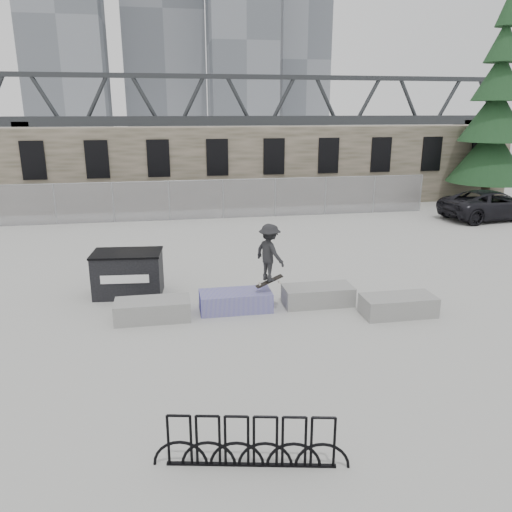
{
  "coord_description": "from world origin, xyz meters",
  "views": [
    {
      "loc": [
        -2.81,
        -12.89,
        5.46
      ],
      "look_at": [
        -0.33,
        0.98,
        1.3
      ],
      "focal_mm": 35.0,
      "sensor_mm": 36.0,
      "label": 1
    }
  ],
  "objects_px": {
    "spruce_tree": "(494,122)",
    "planter_far_left": "(153,309)",
    "dumpster": "(128,273)",
    "bike_rack": "(251,442)",
    "planter_offset": "(398,305)",
    "suv": "(492,205)",
    "planter_center_left": "(236,300)",
    "planter_center_right": "(318,294)",
    "skateboarder": "(270,253)"
  },
  "relations": [
    {
      "from": "dumpster",
      "to": "planter_center_right",
      "type": "bearing_deg",
      "value": -12.82
    },
    {
      "from": "planter_far_left",
      "to": "planter_center_right",
      "type": "distance_m",
      "value": 4.71
    },
    {
      "from": "bike_rack",
      "to": "dumpster",
      "type": "bearing_deg",
      "value": 106.22
    },
    {
      "from": "planter_offset",
      "to": "planter_center_right",
      "type": "bearing_deg",
      "value": 149.54
    },
    {
      "from": "planter_far_left",
      "to": "dumpster",
      "type": "bearing_deg",
      "value": 110.04
    },
    {
      "from": "dumpster",
      "to": "spruce_tree",
      "type": "distance_m",
      "value": 22.99
    },
    {
      "from": "planter_center_right",
      "to": "planter_offset",
      "type": "distance_m",
      "value": 2.26
    },
    {
      "from": "planter_offset",
      "to": "bike_rack",
      "type": "distance_m",
      "value": 7.29
    },
    {
      "from": "planter_center_right",
      "to": "spruce_tree",
      "type": "xyz_separation_m",
      "value": [
        14.12,
        13.14,
        4.47
      ]
    },
    {
      "from": "suv",
      "to": "dumpster",
      "type": "bearing_deg",
      "value": 107.37
    },
    {
      "from": "planter_center_left",
      "to": "planter_center_right",
      "type": "distance_m",
      "value": 2.41
    },
    {
      "from": "planter_center_left",
      "to": "planter_center_right",
      "type": "height_order",
      "value": "same"
    },
    {
      "from": "dumpster",
      "to": "bike_rack",
      "type": "height_order",
      "value": "dumpster"
    },
    {
      "from": "planter_offset",
      "to": "planter_far_left",
      "type": "bearing_deg",
      "value": 172.49
    },
    {
      "from": "planter_center_right",
      "to": "dumpster",
      "type": "distance_m",
      "value": 5.74
    },
    {
      "from": "dumpster",
      "to": "suv",
      "type": "bearing_deg",
      "value": 29.55
    },
    {
      "from": "planter_center_right",
      "to": "suv",
      "type": "distance_m",
      "value": 15.66
    },
    {
      "from": "planter_center_right",
      "to": "spruce_tree",
      "type": "height_order",
      "value": "spruce_tree"
    },
    {
      "from": "dumpster",
      "to": "planter_far_left",
      "type": "bearing_deg",
      "value": -64.64
    },
    {
      "from": "spruce_tree",
      "to": "planter_far_left",
      "type": "bearing_deg",
      "value": -144.53
    },
    {
      "from": "spruce_tree",
      "to": "dumpster",
      "type": "bearing_deg",
      "value": -149.87
    },
    {
      "from": "planter_center_left",
      "to": "skateboarder",
      "type": "distance_m",
      "value": 1.67
    },
    {
      "from": "skateboarder",
      "to": "bike_rack",
      "type": "bearing_deg",
      "value": 136.14
    },
    {
      "from": "spruce_tree",
      "to": "skateboarder",
      "type": "xyz_separation_m",
      "value": [
        -15.59,
        -13.29,
        -3.1
      ]
    },
    {
      "from": "bike_rack",
      "to": "spruce_tree",
      "type": "xyz_separation_m",
      "value": [
        17.17,
        19.58,
        4.33
      ]
    },
    {
      "from": "planter_offset",
      "to": "spruce_tree",
      "type": "distance_m",
      "value": 19.29
    },
    {
      "from": "planter_center_left",
      "to": "skateboarder",
      "type": "relative_size",
      "value": 1.12
    },
    {
      "from": "planter_offset",
      "to": "skateboarder",
      "type": "distance_m",
      "value": 3.82
    },
    {
      "from": "bike_rack",
      "to": "skateboarder",
      "type": "height_order",
      "value": "skateboarder"
    },
    {
      "from": "planter_far_left",
      "to": "spruce_tree",
      "type": "height_order",
      "value": "spruce_tree"
    },
    {
      "from": "bike_rack",
      "to": "spruce_tree",
      "type": "bearing_deg",
      "value": 48.74
    },
    {
      "from": "planter_center_left",
      "to": "skateboarder",
      "type": "height_order",
      "value": "skateboarder"
    },
    {
      "from": "bike_rack",
      "to": "suv",
      "type": "height_order",
      "value": "suv"
    },
    {
      "from": "planter_center_right",
      "to": "spruce_tree",
      "type": "relative_size",
      "value": 0.17
    },
    {
      "from": "planter_offset",
      "to": "suv",
      "type": "bearing_deg",
      "value": 46.62
    },
    {
      "from": "skateboarder",
      "to": "spruce_tree",
      "type": "bearing_deg",
      "value": -79.29
    },
    {
      "from": "planter_far_left",
      "to": "dumpster",
      "type": "height_order",
      "value": "dumpster"
    },
    {
      "from": "bike_rack",
      "to": "spruce_tree",
      "type": "height_order",
      "value": "spruce_tree"
    },
    {
      "from": "planter_far_left",
      "to": "planter_center_right",
      "type": "bearing_deg",
      "value": 3.3
    },
    {
      "from": "planter_center_left",
      "to": "planter_offset",
      "type": "bearing_deg",
      "value": -14.38
    },
    {
      "from": "planter_far_left",
      "to": "spruce_tree",
      "type": "bearing_deg",
      "value": 35.47
    },
    {
      "from": "planter_offset",
      "to": "suv",
      "type": "xyz_separation_m",
      "value": [
        10.29,
        10.89,
        0.45
      ]
    },
    {
      "from": "planter_far_left",
      "to": "skateboarder",
      "type": "distance_m",
      "value": 3.51
    },
    {
      "from": "planter_far_left",
      "to": "suv",
      "type": "relative_size",
      "value": 0.37
    },
    {
      "from": "planter_far_left",
      "to": "planter_center_left",
      "type": "relative_size",
      "value": 1.0
    },
    {
      "from": "planter_offset",
      "to": "suv",
      "type": "relative_size",
      "value": 0.37
    },
    {
      "from": "planter_center_right",
      "to": "bike_rack",
      "type": "relative_size",
      "value": 0.65
    },
    {
      "from": "dumpster",
      "to": "spruce_tree",
      "type": "height_order",
      "value": "spruce_tree"
    },
    {
      "from": "planter_center_left",
      "to": "planter_far_left",
      "type": "bearing_deg",
      "value": -173.95
    },
    {
      "from": "planter_far_left",
      "to": "bike_rack",
      "type": "bearing_deg",
      "value": -75.08
    }
  ]
}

